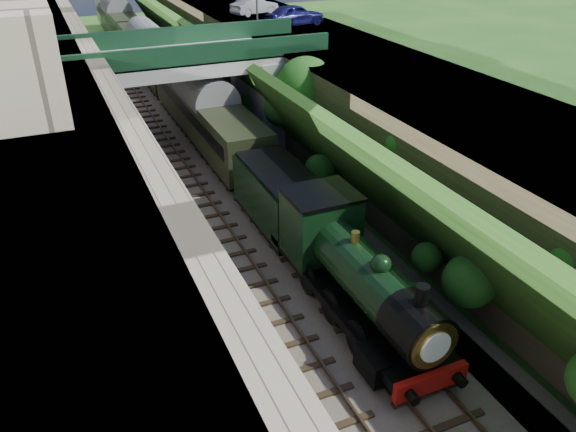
{
  "coord_description": "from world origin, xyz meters",
  "views": [
    {
      "loc": [
        -8.11,
        -10.84,
        14.11
      ],
      "look_at": [
        0.0,
        7.78,
        2.88
      ],
      "focal_mm": 35.0,
      "sensor_mm": 36.0,
      "label": 1
    }
  ],
  "objects": [
    {
      "name": "embankment_slope",
      "position": [
        4.96,
        18.51,
        2.68
      ],
      "size": [
        4.19,
        90.0,
        6.36
      ],
      "color": "#1E4714",
      "rests_on": "ground"
    },
    {
      "name": "building_near",
      "position": [
        -9.5,
        14.0,
        9.0
      ],
      "size": [
        4.0,
        8.0,
        4.0
      ],
      "primitive_type": "cube",
      "color": "gray",
      "rests_on": "street_plateau_left"
    },
    {
      "name": "trackbed",
      "position": [
        0.0,
        20.0,
        0.1
      ],
      "size": [
        10.0,
        90.0,
        0.2
      ],
      "primitive_type": "cube",
      "color": "#473F38",
      "rests_on": "ground"
    },
    {
      "name": "road_bridge",
      "position": [
        0.94,
        24.0,
        4.08
      ],
      "size": [
        16.0,
        6.4,
        7.25
      ],
      "color": "gray",
      "rests_on": "ground"
    },
    {
      "name": "retaining_wall",
      "position": [
        -5.5,
        20.0,
        3.5
      ],
      "size": [
        1.0,
        90.0,
        7.0
      ],
      "primitive_type": "cube",
      "color": "#756B56",
      "rests_on": "ground"
    },
    {
      "name": "track_left",
      "position": [
        -2.0,
        20.0,
        0.25
      ],
      "size": [
        2.5,
        90.0,
        0.2
      ],
      "color": "black",
      "rests_on": "trackbed"
    },
    {
      "name": "tender",
      "position": [
        1.2,
        11.54,
        1.62
      ],
      "size": [
        2.7,
        6.0,
        3.05
      ],
      "color": "black",
      "rests_on": "trackbed"
    },
    {
      "name": "locomotive",
      "position": [
        1.2,
        4.17,
        1.89
      ],
      "size": [
        3.1,
        10.22,
        3.83
      ],
      "color": "black",
      "rests_on": "trackbed"
    },
    {
      "name": "coach_rear",
      "position": [
        1.2,
        61.74,
        2.05
      ],
      "size": [
        2.9,
        18.0,
        3.7
      ],
      "color": "black",
      "rests_on": "trackbed"
    },
    {
      "name": "car_blue",
      "position": [
        9.83,
        29.08,
        7.03
      ],
      "size": [
        4.85,
        2.67,
        1.56
      ],
      "primitive_type": "imported",
      "rotation": [
        0.0,
        0.0,
        1.76
      ],
      "color": "#13114E",
      "rests_on": "street_plateau_right"
    },
    {
      "name": "coach_middle",
      "position": [
        1.2,
        42.94,
        2.05
      ],
      "size": [
        2.9,
        18.0,
        3.7
      ],
      "color": "black",
      "rests_on": "trackbed"
    },
    {
      "name": "coach_front",
      "position": [
        1.2,
        24.14,
        2.05
      ],
      "size": [
        2.9,
        18.0,
        3.7
      ],
      "color": "black",
      "rests_on": "trackbed"
    },
    {
      "name": "ground",
      "position": [
        0.0,
        0.0,
        0.0
      ],
      "size": [
        160.0,
        160.0,
        0.0
      ],
      "primitive_type": "plane",
      "color": "#1E4714",
      "rests_on": "ground"
    },
    {
      "name": "car_silver",
      "position": [
        8.83,
        34.91,
        6.92
      ],
      "size": [
        4.31,
        2.57,
        1.34
      ],
      "primitive_type": "imported",
      "rotation": [
        0.0,
        0.0,
        1.88
      ],
      "color": "#BCBCC1",
      "rests_on": "street_plateau_right"
    },
    {
      "name": "street_plateau_left",
      "position": [
        -9.0,
        20.0,
        3.5
      ],
      "size": [
        6.0,
        90.0,
        7.0
      ],
      "primitive_type": "cube",
      "color": "#262628",
      "rests_on": "ground"
    },
    {
      "name": "street_plateau_right",
      "position": [
        9.5,
        20.0,
        3.12
      ],
      "size": [
        8.0,
        90.0,
        6.25
      ],
      "primitive_type": "cube",
      "color": "#262628",
      "rests_on": "ground"
    },
    {
      "name": "track_right",
      "position": [
        1.2,
        20.0,
        0.25
      ],
      "size": [
        2.5,
        90.0,
        0.2
      ],
      "color": "black",
      "rests_on": "trackbed"
    },
    {
      "name": "tree",
      "position": [
        5.91,
        18.65,
        4.65
      ],
      "size": [
        3.6,
        3.8,
        6.6
      ],
      "color": "black",
      "rests_on": "ground"
    }
  ]
}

